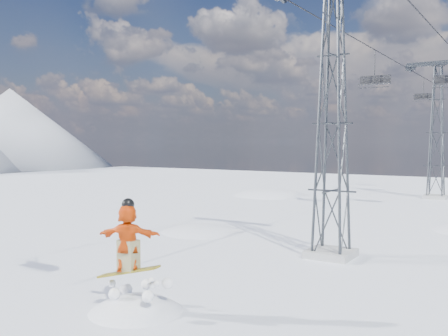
{
  "coord_description": "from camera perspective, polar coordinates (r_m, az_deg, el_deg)",
  "views": [
    {
      "loc": [
        7.88,
        -11.56,
        4.75
      ],
      "look_at": [
        -1.22,
        2.93,
        3.85
      ],
      "focal_mm": 40.0,
      "sensor_mm": 36.0,
      "label": 1
    }
  ],
  "objects": [
    {
      "name": "lift_tower_near",
      "position": [
        20.81,
        12.27,
        4.91
      ],
      "size": [
        5.2,
        1.8,
        11.43
      ],
      "color": "#999999",
      "rests_on": "ground"
    },
    {
      "name": "lift_chair_extra",
      "position": [
        51.57,
        21.84,
        7.57
      ],
      "size": [
        1.82,
        0.52,
        2.25
      ],
      "color": "black",
      "rests_on": "ground"
    },
    {
      "name": "lift_tower_far",
      "position": [
        45.12,
        23.15,
        3.67
      ],
      "size": [
        5.2,
        1.8,
        11.43
      ],
      "color": "#999999",
      "rests_on": "ground"
    },
    {
      "name": "haul_cables",
      "position": [
        32.44,
        19.5,
        13.67
      ],
      "size": [
        4.46,
        51.0,
        0.06
      ],
      "color": "black",
      "rests_on": "ground"
    },
    {
      "name": "ground",
      "position": [
        14.77,
        -2.11,
        -15.75
      ],
      "size": [
        120.0,
        120.0,
        0.0
      ],
      "primitive_type": "plane",
      "color": "white",
      "rests_on": "ground"
    },
    {
      "name": "lift_chair_far",
      "position": [
        35.14,
        16.83,
        9.52
      ],
      "size": [
        2.05,
        0.59,
        2.54
      ],
      "color": "black",
      "rests_on": "ground"
    }
  ]
}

